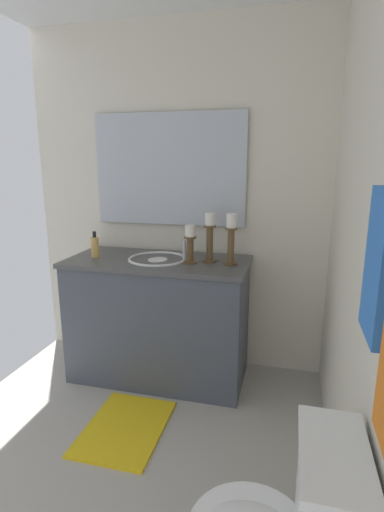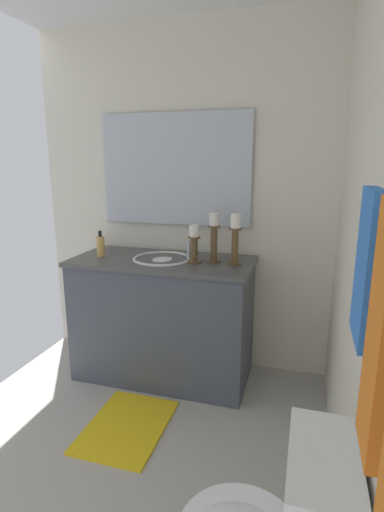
% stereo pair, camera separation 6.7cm
% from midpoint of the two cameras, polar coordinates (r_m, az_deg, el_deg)
% --- Properties ---
extents(floor, '(2.43, 2.20, 0.02)m').
position_cam_midpoint_polar(floor, '(2.33, -12.37, -27.56)').
color(floor, '#B2ADA3').
rests_on(floor, ground).
extents(wall_back, '(2.43, 0.04, 2.45)m').
position_cam_midpoint_polar(wall_back, '(1.59, 23.13, 2.08)').
color(wall_back, silver).
rests_on(wall_back, ground).
extents(wall_left, '(0.04, 2.20, 2.45)m').
position_cam_midpoint_polar(wall_left, '(2.90, -2.82, 7.93)').
color(wall_left, silver).
rests_on(wall_left, ground).
extents(vanity_cabinet, '(0.58, 1.24, 0.86)m').
position_cam_midpoint_polar(vanity_cabinet, '(2.81, -5.53, -9.04)').
color(vanity_cabinet, '#474C56').
rests_on(vanity_cabinet, ground).
extents(sink_basin, '(0.40, 0.40, 0.24)m').
position_cam_midpoint_polar(sink_basin, '(2.68, -5.70, -1.30)').
color(sink_basin, white).
rests_on(sink_basin, vanity_cabinet).
extents(mirror, '(0.02, 1.10, 0.78)m').
position_cam_midpoint_polar(mirror, '(2.86, -4.07, 12.40)').
color(mirror, silver).
extents(candle_holder_tall, '(0.09, 0.09, 0.33)m').
position_cam_midpoint_polar(candle_holder_tall, '(2.50, 4.94, 2.65)').
color(candle_holder_tall, brown).
rests_on(candle_holder_tall, vanity_cabinet).
extents(candle_holder_short, '(0.09, 0.09, 0.33)m').
position_cam_midpoint_polar(candle_holder_short, '(2.56, 1.85, 2.90)').
color(candle_holder_short, brown).
rests_on(candle_holder_short, vanity_cabinet).
extents(candle_holder_mid, '(0.09, 0.09, 0.25)m').
position_cam_midpoint_polar(candle_holder_mid, '(2.55, -1.02, 1.86)').
color(candle_holder_mid, brown).
rests_on(candle_holder_mid, vanity_cabinet).
extents(soap_bottle, '(0.06, 0.06, 0.18)m').
position_cam_midpoint_polar(soap_bottle, '(2.81, -14.57, 1.35)').
color(soap_bottle, '#E5B259').
rests_on(soap_bottle, vanity_cabinet).
extents(towel_near_vanity, '(0.19, 0.03, 0.36)m').
position_cam_midpoint_polar(towel_near_vanity, '(1.00, 23.78, -1.21)').
color(towel_near_vanity, blue).
rests_on(towel_near_vanity, towel_bar).
extents(bath_mat, '(0.60, 0.44, 0.02)m').
position_cam_midpoint_polar(bath_mat, '(2.52, -10.51, -23.32)').
color(bath_mat, yellow).
rests_on(bath_mat, ground).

